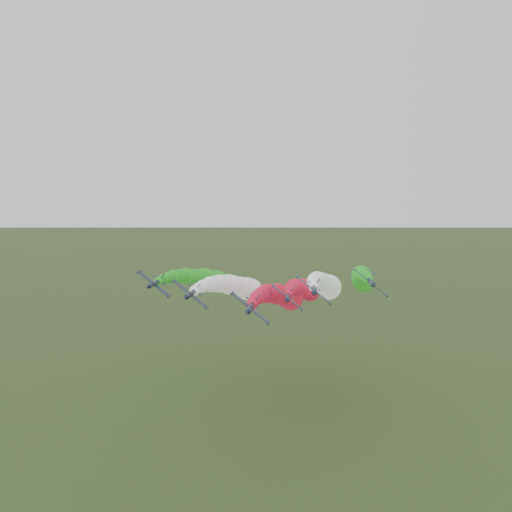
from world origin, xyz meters
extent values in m
plane|color=#455626|center=(0.00, 0.00, 0.00)|extent=(3000.00, 3000.00, 0.00)
cylinder|color=black|center=(1.71, -12.96, 36.32)|extent=(1.34, 7.78, 1.34)
cone|color=black|center=(1.71, -17.54, 36.32)|extent=(1.21, 1.56, 1.21)
cone|color=black|center=(1.71, -8.72, 36.32)|extent=(1.21, 0.78, 1.21)
ellipsoid|color=black|center=(1.92, -14.68, 36.59)|extent=(0.88, 1.62, 0.85)
cube|color=black|center=(1.62, -13.13, 36.22)|extent=(6.53, 1.64, 5.28)
cylinder|color=black|center=(-1.61, -13.13, 38.82)|extent=(0.53, 2.25, 0.53)
cylinder|color=black|center=(4.86, -13.13, 33.62)|extent=(0.53, 2.25, 0.53)
cube|color=black|center=(2.33, -9.67, 37.10)|extent=(1.34, 1.30, 1.62)
cube|color=black|center=(1.79, -9.67, 36.42)|extent=(2.61, 0.95, 2.13)
sphere|color=red|center=(1.71, -9.93, 36.32)|extent=(2.07, 2.07, 2.07)
sphere|color=red|center=(1.73, -6.36, 36.20)|extent=(2.35, 2.35, 2.35)
sphere|color=red|center=(1.80, -2.80, 35.95)|extent=(2.90, 2.90, 2.90)
sphere|color=red|center=(1.92, 0.77, 35.61)|extent=(3.02, 3.02, 3.02)
sphere|color=red|center=(2.09, 4.34, 35.19)|extent=(3.40, 3.40, 3.40)
sphere|color=red|center=(2.31, 7.91, 34.70)|extent=(3.27, 3.27, 3.27)
sphere|color=red|center=(2.57, 11.47, 34.15)|extent=(4.46, 4.46, 4.46)
sphere|color=red|center=(2.89, 15.04, 33.54)|extent=(3.92, 3.92, 3.92)
sphere|color=red|center=(3.25, 18.61, 32.87)|extent=(4.25, 4.25, 4.25)
sphere|color=red|center=(3.66, 22.17, 32.16)|extent=(4.89, 4.89, 4.89)
sphere|color=red|center=(4.11, 25.74, 31.39)|extent=(5.45, 5.45, 5.45)
sphere|color=red|center=(4.62, 29.31, 30.58)|extent=(5.34, 5.34, 5.34)
sphere|color=red|center=(5.17, 32.88, 29.72)|extent=(5.50, 5.50, 5.50)
sphere|color=red|center=(5.78, 36.44, 28.82)|extent=(5.94, 5.94, 5.94)
sphere|color=red|center=(6.43, 40.01, 27.88)|extent=(5.91, 5.91, 5.91)
sphere|color=red|center=(7.12, 43.58, 26.89)|extent=(7.20, 7.20, 7.20)
cylinder|color=black|center=(-10.84, -5.25, 37.07)|extent=(1.34, 7.78, 1.34)
cone|color=black|center=(-10.84, -9.83, 37.07)|extent=(1.21, 1.56, 1.21)
cone|color=black|center=(-10.84, -1.01, 37.07)|extent=(1.21, 0.78, 1.21)
ellipsoid|color=black|center=(-10.62, -6.98, 37.34)|extent=(0.88, 1.62, 0.85)
cube|color=black|center=(-10.92, -5.42, 36.97)|extent=(6.53, 1.64, 5.28)
cylinder|color=black|center=(-14.15, -5.42, 39.57)|extent=(0.53, 2.25, 0.53)
cylinder|color=black|center=(-7.69, -5.42, 34.37)|extent=(0.53, 2.25, 0.53)
cube|color=black|center=(-10.22, -1.96, 37.85)|extent=(1.34, 1.30, 1.62)
cube|color=black|center=(-10.76, -1.96, 37.17)|extent=(2.61, 0.95, 2.13)
sphere|color=white|center=(-10.84, -2.22, 37.07)|extent=(2.14, 2.14, 2.14)
sphere|color=white|center=(-10.81, 1.34, 36.95)|extent=(2.35, 2.35, 2.35)
sphere|color=white|center=(-10.74, 4.91, 36.70)|extent=(2.75, 2.75, 2.75)
sphere|color=white|center=(-10.62, 8.48, 36.35)|extent=(2.90, 2.90, 2.90)
sphere|color=white|center=(-10.45, 12.05, 35.93)|extent=(3.67, 3.67, 3.67)
sphere|color=white|center=(-10.24, 15.61, 35.44)|extent=(3.74, 3.74, 3.74)
sphere|color=white|center=(-9.97, 19.18, 34.89)|extent=(4.34, 4.34, 4.34)
sphere|color=white|center=(-9.66, 22.75, 34.28)|extent=(4.54, 4.54, 4.54)
sphere|color=white|center=(-9.30, 26.32, 33.62)|extent=(4.59, 4.59, 4.59)
sphere|color=white|center=(-8.89, 29.88, 32.91)|extent=(5.36, 5.36, 5.36)
sphere|color=white|center=(-8.43, 33.45, 32.14)|extent=(5.33, 5.33, 5.33)
sphere|color=white|center=(-7.93, 37.02, 31.33)|extent=(5.17, 5.17, 5.17)
sphere|color=white|center=(-7.37, 40.59, 30.47)|extent=(5.78, 5.78, 5.78)
sphere|color=white|center=(-6.77, 44.15, 29.57)|extent=(6.04, 6.04, 6.04)
sphere|color=white|center=(-6.12, 47.72, 28.62)|extent=(6.81, 6.81, 6.81)
sphere|color=white|center=(-5.42, 51.29, 27.64)|extent=(7.02, 7.02, 7.02)
cylinder|color=black|center=(13.03, -2.86, 37.89)|extent=(1.34, 7.78, 1.34)
cone|color=black|center=(13.03, -7.44, 37.89)|extent=(1.21, 1.56, 1.21)
cone|color=black|center=(13.03, 1.37, 37.89)|extent=(1.21, 0.78, 1.21)
ellipsoid|color=black|center=(13.24, -4.59, 38.16)|extent=(0.88, 1.62, 0.85)
cube|color=black|center=(12.94, -3.04, 37.79)|extent=(6.53, 1.64, 5.28)
cylinder|color=black|center=(9.71, -3.04, 40.39)|extent=(0.53, 2.25, 0.53)
cylinder|color=black|center=(16.18, -3.04, 35.19)|extent=(0.53, 2.25, 0.53)
cube|color=black|center=(13.65, 0.42, 38.67)|extent=(1.34, 1.30, 1.62)
cube|color=black|center=(13.11, 0.42, 37.99)|extent=(2.61, 0.95, 2.13)
sphere|color=white|center=(13.03, 0.16, 37.89)|extent=(2.04, 2.04, 2.04)
sphere|color=white|center=(13.05, 3.73, 37.77)|extent=(2.46, 2.46, 2.46)
sphere|color=white|center=(13.12, 7.30, 37.52)|extent=(2.76, 2.76, 2.76)
sphere|color=white|center=(13.24, 10.86, 37.17)|extent=(3.02, 3.02, 3.02)
sphere|color=white|center=(13.41, 14.43, 36.76)|extent=(3.52, 3.52, 3.52)
sphere|color=white|center=(13.63, 18.00, 36.27)|extent=(3.74, 3.74, 3.74)
sphere|color=white|center=(13.89, 21.57, 35.72)|extent=(4.06, 4.06, 4.06)
sphere|color=white|center=(14.21, 25.13, 35.11)|extent=(4.61, 4.61, 4.61)
sphere|color=white|center=(14.57, 28.70, 34.44)|extent=(4.26, 4.26, 4.26)
sphere|color=white|center=(14.98, 32.27, 33.73)|extent=(5.08, 5.08, 5.08)
sphere|color=white|center=(15.43, 35.84, 32.96)|extent=(5.12, 5.12, 5.12)
sphere|color=white|center=(15.94, 39.40, 32.15)|extent=(5.73, 5.73, 5.73)
sphere|color=white|center=(16.49, 42.97, 31.29)|extent=(5.39, 5.39, 5.39)
sphere|color=white|center=(17.09, 46.54, 30.39)|extent=(6.49, 6.49, 6.49)
sphere|color=white|center=(17.74, 50.11, 29.45)|extent=(6.87, 6.87, 6.87)
sphere|color=white|center=(18.44, 53.67, 28.46)|extent=(7.90, 7.90, 7.90)
cylinder|color=black|center=(-20.49, 2.29, 37.63)|extent=(1.34, 7.78, 1.34)
cone|color=black|center=(-20.49, -2.29, 37.63)|extent=(1.21, 1.56, 1.21)
cone|color=black|center=(-20.49, 6.52, 37.63)|extent=(1.21, 0.78, 1.21)
ellipsoid|color=black|center=(-20.27, 0.56, 37.90)|extent=(0.88, 1.62, 0.85)
cube|color=black|center=(-20.57, 2.11, 37.53)|extent=(6.53, 1.64, 5.28)
cylinder|color=black|center=(-23.80, 2.11, 40.13)|extent=(0.53, 2.25, 0.53)
cylinder|color=black|center=(-17.34, 2.11, 34.93)|extent=(0.53, 2.25, 0.53)
cube|color=black|center=(-19.87, 5.57, 38.40)|extent=(1.34, 1.30, 1.62)
cube|color=black|center=(-20.41, 5.57, 37.73)|extent=(2.61, 0.95, 2.13)
sphere|color=#21971D|center=(-20.49, 5.31, 37.63)|extent=(1.94, 1.94, 1.94)
sphere|color=#21971D|center=(-20.47, 8.88, 37.50)|extent=(2.36, 2.36, 2.36)
sphere|color=#21971D|center=(-20.39, 12.44, 37.25)|extent=(2.63, 2.63, 2.63)
sphere|color=#21971D|center=(-20.27, 16.01, 36.91)|extent=(3.35, 3.35, 3.35)
sphere|color=#21971D|center=(-20.11, 19.58, 36.49)|extent=(3.55, 3.55, 3.55)
sphere|color=#21971D|center=(-19.89, 23.15, 36.00)|extent=(3.38, 3.38, 3.38)
sphere|color=#21971D|center=(-19.62, 26.71, 35.45)|extent=(4.40, 4.40, 4.40)
sphere|color=#21971D|center=(-19.31, 30.28, 34.84)|extent=(3.91, 3.91, 3.91)
sphere|color=#21971D|center=(-18.95, 33.85, 34.18)|extent=(4.15, 4.15, 4.15)
sphere|color=#21971D|center=(-18.54, 37.42, 33.46)|extent=(4.82, 4.82, 4.82)
sphere|color=#21971D|center=(-18.08, 40.98, 32.70)|extent=(5.87, 5.87, 5.87)
sphere|color=#21971D|center=(-17.58, 44.55, 31.88)|extent=(6.02, 6.02, 6.02)
sphere|color=#21971D|center=(-17.02, 48.12, 31.03)|extent=(5.77, 5.77, 5.77)
sphere|color=#21971D|center=(-16.42, 51.69, 30.12)|extent=(6.92, 6.92, 6.92)
sphere|color=#21971D|center=(-15.77, 55.25, 29.18)|extent=(6.21, 6.21, 6.21)
sphere|color=#21971D|center=(-15.07, 58.82, 28.19)|extent=(6.79, 6.79, 6.79)
cylinder|color=black|center=(24.30, 0.94, 38.96)|extent=(1.34, 7.78, 1.34)
cone|color=black|center=(24.30, -3.64, 38.96)|extent=(1.21, 1.56, 1.21)
cone|color=black|center=(24.30, 5.17, 38.96)|extent=(1.21, 0.78, 1.21)
ellipsoid|color=black|center=(24.52, -0.79, 39.23)|extent=(0.88, 1.62, 0.85)
cube|color=black|center=(24.22, 0.77, 38.86)|extent=(6.53, 1.64, 5.28)
cylinder|color=black|center=(20.99, 0.77, 41.46)|extent=(0.53, 2.25, 0.53)
cylinder|color=black|center=(27.45, 0.77, 36.26)|extent=(0.53, 2.25, 0.53)
cube|color=black|center=(24.93, 4.22, 39.74)|extent=(1.34, 1.30, 1.62)
cube|color=black|center=(24.39, 4.22, 39.07)|extent=(2.61, 0.95, 2.13)
sphere|color=#21971D|center=(24.30, 3.96, 38.96)|extent=(2.06, 2.06, 2.06)
sphere|color=#21971D|center=(24.33, 7.53, 38.84)|extent=(2.64, 2.64, 2.64)
sphere|color=#21971D|center=(24.40, 11.10, 38.59)|extent=(2.36, 2.36, 2.36)
sphere|color=#21971D|center=(24.52, 14.67, 38.25)|extent=(2.81, 2.81, 2.81)
sphere|color=#21971D|center=(24.69, 18.23, 37.83)|extent=(3.54, 3.54, 3.54)
sphere|color=#21971D|center=(24.91, 21.80, 37.34)|extent=(3.78, 3.78, 3.78)
sphere|color=#21971D|center=(25.17, 25.37, 36.79)|extent=(3.99, 3.99, 3.99)
sphere|color=#21971D|center=(25.48, 28.94, 36.18)|extent=(4.87, 4.87, 4.87)
sphere|color=#21971D|center=(25.84, 32.50, 35.51)|extent=(4.28, 4.28, 4.28)
sphere|color=#21971D|center=(26.25, 36.07, 34.80)|extent=(4.60, 4.60, 4.60)
sphere|color=#21971D|center=(26.71, 39.64, 34.03)|extent=(5.07, 5.07, 5.07)
sphere|color=#21971D|center=(27.22, 43.21, 33.22)|extent=(5.85, 5.85, 5.85)
sphere|color=#21971D|center=(27.77, 46.77, 32.36)|extent=(5.44, 5.44, 5.44)
sphere|color=#21971D|center=(28.37, 50.34, 31.46)|extent=(6.33, 6.33, 6.33)
sphere|color=#21971D|center=(29.02, 53.91, 30.52)|extent=(5.84, 5.84, 5.84)
sphere|color=#21971D|center=(29.72, 57.48, 29.53)|extent=(6.22, 6.22, 6.22)
cylinder|color=black|center=(7.50, 8.44, 34.10)|extent=(1.34, 7.78, 1.34)
cone|color=black|center=(7.50, 3.86, 34.10)|extent=(1.21, 1.56, 1.21)
cone|color=black|center=(7.50, 12.67, 34.10)|extent=(1.21, 0.78, 1.21)
ellipsoid|color=black|center=(7.72, 6.71, 34.37)|extent=(0.88, 1.62, 0.85)
cube|color=black|center=(7.42, 8.27, 34.00)|extent=(6.53, 1.64, 5.28)
cylinder|color=black|center=(4.19, 8.27, 36.60)|extent=(0.53, 2.25, 0.53)
cylinder|color=black|center=(10.65, 8.27, 31.40)|extent=(0.53, 2.25, 0.53)
cube|color=black|center=(8.12, 11.72, 34.88)|extent=(1.34, 1.30, 1.62)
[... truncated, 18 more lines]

